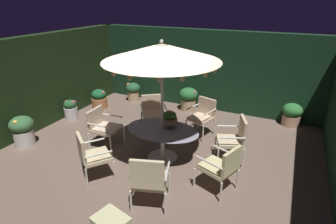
{
  "coord_description": "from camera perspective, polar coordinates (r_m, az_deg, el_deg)",
  "views": [
    {
      "loc": [
        2.47,
        -4.64,
        3.36
      ],
      "look_at": [
        0.15,
        0.31,
        1.01
      ],
      "focal_mm": 28.91,
      "sensor_mm": 36.0,
      "label": 1
    }
  ],
  "objects": [
    {
      "name": "ottoman_footrest",
      "position": [
        4.3,
        -12.0,
        -21.56
      ],
      "size": [
        0.57,
        0.5,
        0.42
      ],
      "color": "beige",
      "rests_on": "ground_plane"
    },
    {
      "name": "potted_plant_left_near",
      "position": [
        9.03,
        -14.3,
        2.7
      ],
      "size": [
        0.49,
        0.49,
        0.62
      ],
      "color": "#A9693D",
      "rests_on": "ground_plane"
    },
    {
      "name": "hedge_backdrop_left",
      "position": [
        7.97,
        -26.69,
        5.22
      ],
      "size": [
        0.3,
        7.07,
        2.46
      ],
      "primitive_type": "cube",
      "color": "black",
      "rests_on": "ground_plane"
    },
    {
      "name": "patio_chair_south",
      "position": [
        7.33,
        -3.15,
        0.41
      ],
      "size": [
        0.89,
        0.88,
        0.9
      ],
      "color": "silver",
      "rests_on": "ground_plane"
    },
    {
      "name": "patio_chair_southwest",
      "position": [
        6.63,
        -13.69,
        -2.65
      ],
      "size": [
        0.67,
        0.67,
        0.92
      ],
      "color": "beige",
      "rests_on": "ground_plane"
    },
    {
      "name": "potted_plant_left_far",
      "position": [
        8.42,
        -19.82,
        0.47
      ],
      "size": [
        0.38,
        0.38,
        0.6
      ],
      "color": "beige",
      "rests_on": "ground_plane"
    },
    {
      "name": "potted_plant_back_left",
      "position": [
        8.59,
        4.33,
        3.0
      ],
      "size": [
        0.58,
        0.58,
        0.73
      ],
      "color": "tan",
      "rests_on": "ground_plane"
    },
    {
      "name": "patio_chair_east",
      "position": [
        5.99,
        13.93,
        -5.1
      ],
      "size": [
        0.73,
        0.74,
        1.02
      ],
      "color": "silver",
      "rests_on": "ground_plane"
    },
    {
      "name": "patio_dining_table",
      "position": [
        5.92,
        -1.19,
        -5.08
      ],
      "size": [
        1.63,
        1.09,
        0.72
      ],
      "color": "silver",
      "rests_on": "ground_plane"
    },
    {
      "name": "patio_chair_southeast",
      "position": [
        7.02,
        7.42,
        -0.42
      ],
      "size": [
        0.7,
        0.7,
        0.96
      ],
      "color": "beige",
      "rests_on": "ground_plane"
    },
    {
      "name": "ground_plane",
      "position": [
        6.24,
        -2.47,
        -9.45
      ],
      "size": [
        7.59,
        7.07,
        0.02
      ],
      "primitive_type": "cube",
      "color": "brown"
    },
    {
      "name": "patio_umbrella",
      "position": [
        5.31,
        -1.35,
        12.43
      ],
      "size": [
        2.34,
        2.34,
        2.61
      ],
      "color": "silver",
      "rests_on": "ground_plane"
    },
    {
      "name": "potted_plant_right_near",
      "position": [
        7.38,
        -28.34,
        -3.3
      ],
      "size": [
        0.55,
        0.55,
        0.75
      ],
      "color": "beige",
      "rests_on": "ground_plane"
    },
    {
      "name": "patio_chair_northeast",
      "position": [
        5.06,
        11.29,
        -11.06
      ],
      "size": [
        0.79,
        0.74,
        0.95
      ],
      "color": "beige",
      "rests_on": "ground_plane"
    },
    {
      "name": "potted_plant_back_right",
      "position": [
        8.3,
        24.64,
        -0.37
      ],
      "size": [
        0.53,
        0.53,
        0.64
      ],
      "color": "tan",
      "rests_on": "ground_plane"
    },
    {
      "name": "potted_plant_front_corner",
      "position": [
        9.45,
        -7.36,
        4.46
      ],
      "size": [
        0.49,
        0.49,
        0.63
      ],
      "color": "tan",
      "rests_on": "ground_plane"
    },
    {
      "name": "centerpiece_planter",
      "position": [
        5.82,
        0.35,
        -1.26
      ],
      "size": [
        0.34,
        0.34,
        0.41
      ],
      "color": "#827052",
      "rests_on": "patio_dining_table"
    },
    {
      "name": "patio_chair_west",
      "position": [
        5.5,
        -16.03,
        -8.43
      ],
      "size": [
        0.8,
        0.8,
        0.96
      ],
      "color": "silver",
      "rests_on": "ground_plane"
    },
    {
      "name": "hedge_backdrop_rear",
      "position": [
        8.66,
        7.89,
        8.78
      ],
      "size": [
        7.59,
        0.3,
        2.46
      ],
      "primitive_type": "cube",
      "color": "black",
      "rests_on": "ground_plane"
    },
    {
      "name": "patio_chair_north",
      "position": [
        4.59,
        -3.98,
        -13.79
      ],
      "size": [
        0.75,
        0.74,
        1.04
      ],
      "color": "silver",
      "rests_on": "ground_plane"
    }
  ]
}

